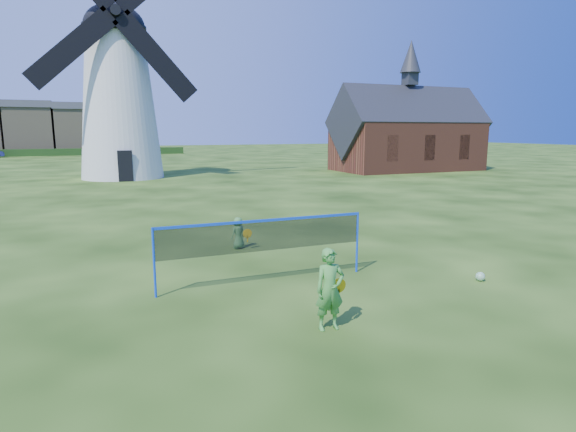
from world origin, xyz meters
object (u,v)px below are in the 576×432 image
(badminton_net, at_px, (264,237))
(player_boy, at_px, (238,233))
(play_ball, at_px, (480,277))
(player_girl, at_px, (330,289))
(chapel, at_px, (407,135))
(windmill, at_px, (119,93))

(badminton_net, bearing_deg, player_boy, 83.57)
(badminton_net, xyz_separation_m, player_boy, (0.39, 3.50, -0.65))
(play_ball, bearing_deg, player_girl, -166.52)
(player_girl, bearing_deg, badminton_net, 97.78)
(player_boy, height_order, play_ball, player_boy)
(player_girl, xyz_separation_m, play_ball, (4.64, 1.11, -0.64))
(chapel, xyz_separation_m, badminton_net, (-22.91, -25.92, -2.07))
(badminton_net, bearing_deg, play_ball, -20.13)
(chapel, relative_size, play_ball, 61.28)
(player_girl, bearing_deg, windmill, 96.46)
(windmill, xyz_separation_m, player_girl, (1.76, -31.02, -5.56))
(chapel, height_order, player_boy, chapel)
(chapel, bearing_deg, badminton_net, -131.48)
(chapel, relative_size, badminton_net, 2.67)
(chapel, height_order, play_ball, chapel)
(chapel, distance_m, play_ball, 33.20)
(chapel, xyz_separation_m, player_girl, (-22.68, -28.82, -2.45))
(badminton_net, relative_size, play_ball, 22.95)
(windmill, relative_size, badminton_net, 3.48)
(badminton_net, distance_m, player_girl, 2.93)
(chapel, relative_size, player_boy, 13.88)
(chapel, distance_m, player_girl, 36.75)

